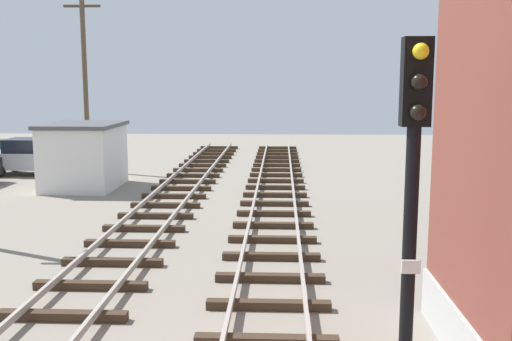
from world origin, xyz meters
TOP-DOWN VIEW (x-y plane):
  - signal_mast at (2.72, 1.13)m, footprint 0.36×0.40m
  - control_hut at (-7.33, 18.05)m, footprint 3.00×3.80m
  - parked_car_silver at (-11.01, 21.39)m, footprint 4.20×2.04m
  - utility_pole_far at (-8.69, 22.69)m, footprint 1.80×0.24m

SIDE VIEW (x-z plane):
  - parked_car_silver at x=-11.01m, z-range 0.02..1.78m
  - control_hut at x=-7.33m, z-range 0.01..2.77m
  - signal_mast at x=2.72m, z-range 0.66..5.73m
  - utility_pole_far at x=-8.69m, z-range 0.19..8.71m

